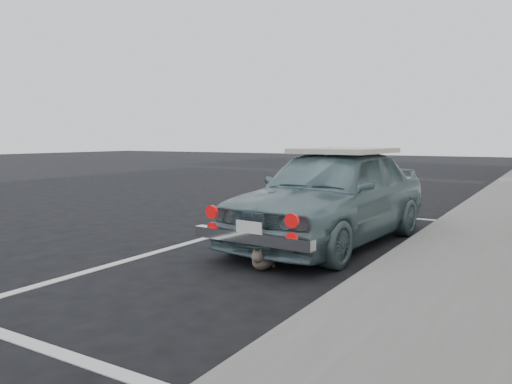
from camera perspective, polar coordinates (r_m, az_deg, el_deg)
ground at (r=4.50m, az=-21.14°, el=-12.99°), size 80.00×80.00×0.00m
pline_rear at (r=3.84m, az=-22.52°, el=-16.34°), size 3.00×0.12×0.01m
pline_front at (r=9.63m, az=13.31°, el=-2.61°), size 3.00×0.12×0.01m
pline_side at (r=7.18m, az=-6.40°, el=-5.45°), size 0.12×7.00×0.01m
retro_coupe at (r=6.97m, az=8.65°, el=-0.22°), size 1.84×4.04×1.34m
cat at (r=5.53m, az=0.75°, el=-7.66°), size 0.26×0.51×0.27m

